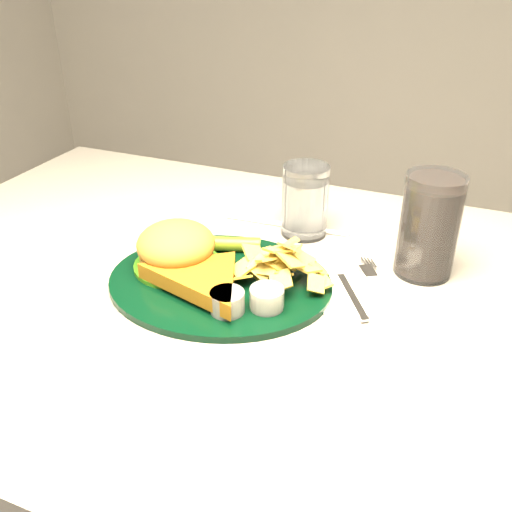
{
  "coord_description": "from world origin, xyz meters",
  "views": [
    {
      "loc": [
        0.27,
        -0.62,
        1.18
      ],
      "look_at": [
        0.01,
        0.0,
        0.8
      ],
      "focal_mm": 40.0,
      "sensor_mm": 36.0,
      "label": 1
    }
  ],
  "objects_px": {
    "fork_napkin": "(354,293)",
    "cola_glass": "(429,226)",
    "water_glass": "(305,201)",
    "dinner_plate": "(219,263)",
    "table": "(250,469)"
  },
  "relations": [
    {
      "from": "fork_napkin",
      "to": "cola_glass",
      "type": "bearing_deg",
      "value": 21.57
    },
    {
      "from": "water_glass",
      "to": "fork_napkin",
      "type": "relative_size",
      "value": 0.8
    },
    {
      "from": "dinner_plate",
      "to": "water_glass",
      "type": "bearing_deg",
      "value": 64.0
    },
    {
      "from": "cola_glass",
      "to": "fork_napkin",
      "type": "relative_size",
      "value": 1.03
    },
    {
      "from": "table",
      "to": "cola_glass",
      "type": "xyz_separation_m",
      "value": [
        0.22,
        0.13,
        0.45
      ]
    },
    {
      "from": "table",
      "to": "fork_napkin",
      "type": "relative_size",
      "value": 8.22
    },
    {
      "from": "table",
      "to": "fork_napkin",
      "type": "height_order",
      "value": "fork_napkin"
    },
    {
      "from": "water_glass",
      "to": "cola_glass",
      "type": "xyz_separation_m",
      "value": [
        0.2,
        -0.05,
        0.02
      ]
    },
    {
      "from": "table",
      "to": "water_glass",
      "type": "distance_m",
      "value": 0.47
    },
    {
      "from": "dinner_plate",
      "to": "cola_glass",
      "type": "relative_size",
      "value": 2.09
    },
    {
      "from": "dinner_plate",
      "to": "cola_glass",
      "type": "distance_m",
      "value": 0.3
    },
    {
      "from": "cola_glass",
      "to": "water_glass",
      "type": "bearing_deg",
      "value": 165.71
    },
    {
      "from": "table",
      "to": "dinner_plate",
      "type": "xyz_separation_m",
      "value": [
        -0.04,
        -0.01,
        0.41
      ]
    },
    {
      "from": "table",
      "to": "fork_napkin",
      "type": "distance_m",
      "value": 0.41
    },
    {
      "from": "table",
      "to": "dinner_plate",
      "type": "bearing_deg",
      "value": -162.88
    }
  ]
}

